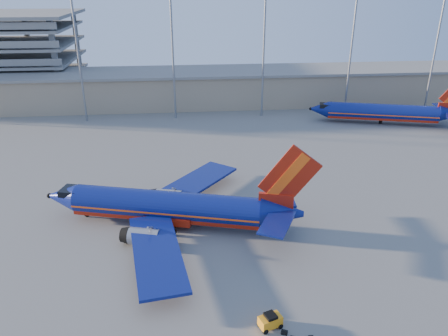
{
  "coord_description": "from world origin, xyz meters",
  "views": [
    {
      "loc": [
        -3.56,
        -51.34,
        29.42
      ],
      "look_at": [
        2.27,
        6.96,
        4.0
      ],
      "focal_mm": 35.0,
      "sensor_mm": 36.0,
      "label": 1
    }
  ],
  "objects": [
    {
      "name": "baggage_tug",
      "position": [
        3.73,
        -20.95,
        0.78
      ],
      "size": [
        2.38,
        1.89,
        1.49
      ],
      "rotation": [
        0.0,
        0.0,
        0.35
      ],
      "color": "orange",
      "rests_on": "ground"
    },
    {
      "name": "aircraft_second",
      "position": [
        41.02,
        37.18,
        2.63
      ],
      "size": [
        33.07,
        16.19,
        11.46
      ],
      "rotation": [
        0.0,
        0.0,
        -0.27
      ],
      "color": "navy",
      "rests_on": "ground"
    },
    {
      "name": "terminal_building",
      "position": [
        10.0,
        58.0,
        4.32
      ],
      "size": [
        122.0,
        16.0,
        8.5
      ],
      "color": "gray",
      "rests_on": "ground"
    },
    {
      "name": "light_mast_row",
      "position": [
        5.0,
        46.0,
        17.55
      ],
      "size": [
        101.6,
        1.6,
        28.65
      ],
      "color": "gray",
      "rests_on": "ground"
    },
    {
      "name": "ground",
      "position": [
        0.0,
        0.0,
        0.0
      ],
      "size": [
        220.0,
        220.0,
        0.0
      ],
      "primitive_type": "plane",
      "color": "slate",
      "rests_on": "ground"
    },
    {
      "name": "aircraft_main",
      "position": [
        -5.22,
        -1.61,
        2.57
      ],
      "size": [
        34.81,
        33.03,
        12.05
      ],
      "rotation": [
        0.0,
        0.0,
        -0.27
      ],
      "color": "navy",
      "rests_on": "ground"
    }
  ]
}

